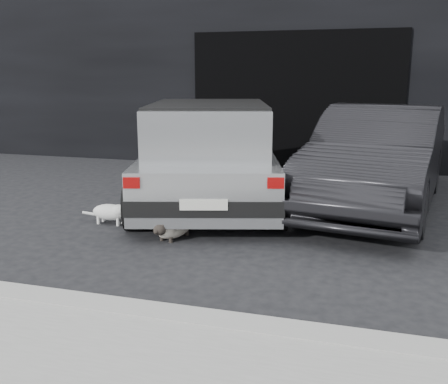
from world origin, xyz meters
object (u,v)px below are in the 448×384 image
(silver_hatchback, at_px, (210,149))
(cat_white, at_px, (112,212))
(second_car, at_px, (378,158))
(cat_siamese, at_px, (172,229))

(silver_hatchback, bearing_deg, cat_white, -138.17)
(second_car, bearing_deg, cat_white, -141.25)
(second_car, distance_m, cat_siamese, 3.09)
(cat_siamese, bearing_deg, cat_white, -4.01)
(silver_hatchback, height_order, second_car, silver_hatchback)
(cat_siamese, xyz_separation_m, cat_white, (-0.92, 0.35, 0.04))
(second_car, relative_size, cat_white, 6.12)
(silver_hatchback, bearing_deg, second_car, -4.71)
(second_car, height_order, cat_white, second_car)
(silver_hatchback, height_order, cat_siamese, silver_hatchback)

